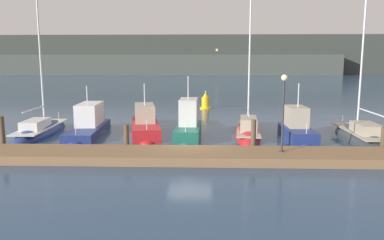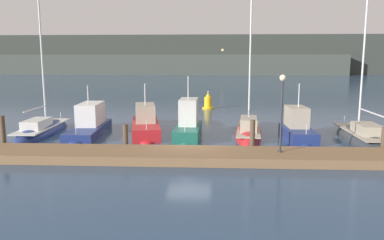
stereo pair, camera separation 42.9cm
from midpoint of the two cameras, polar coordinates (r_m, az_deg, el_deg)
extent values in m
plane|color=navy|center=(21.39, 0.11, -4.53)|extent=(400.00, 400.00, 0.00)
cube|color=brown|center=(19.21, -0.23, -5.42)|extent=(30.30, 2.80, 0.45)
cylinder|color=#4C3D2D|center=(23.67, -26.38, -1.76)|extent=(0.28, 0.28, 1.95)
cylinder|color=#4C3D2D|center=(21.17, -9.51, -2.69)|extent=(0.28, 0.28, 1.53)
cylinder|color=#4C3D2D|center=(20.78, 9.77, -2.49)|extent=(0.28, 0.28, 1.83)
cylinder|color=#4C3D2D|center=(22.74, 27.65, -2.85)|extent=(0.28, 0.28, 1.49)
ellipsoid|color=navy|center=(27.90, -21.34, -1.95)|extent=(2.37, 7.85, 1.60)
cube|color=silver|center=(27.81, -21.40, -0.88)|extent=(1.99, 6.59, 0.08)
cube|color=silver|center=(26.91, -22.17, -0.53)|extent=(1.32, 2.54, 0.58)
cylinder|color=silver|center=(28.02, -21.50, 9.10)|extent=(0.12, 0.12, 9.64)
cylinder|color=silver|center=(26.65, -22.40, 1.59)|extent=(0.25, 3.37, 0.09)
cylinder|color=silver|center=(31.07, -19.01, 0.71)|extent=(0.04, 0.04, 0.50)
ellipsoid|color=navy|center=(26.68, -14.97, -2.11)|extent=(2.55, 7.29, 1.12)
cube|color=navy|center=(26.63, -14.99, -1.49)|extent=(2.33, 6.57, 0.58)
cube|color=silver|center=(27.15, -14.72, 0.94)|extent=(1.61, 3.24, 1.50)
cube|color=black|center=(28.50, -14.06, 1.80)|extent=(1.24, 0.37, 0.67)
cylinder|color=silver|center=(26.44, -15.13, 3.73)|extent=(0.07, 0.07, 1.26)
cylinder|color=silver|center=(23.67, -16.80, -1.42)|extent=(0.04, 0.04, 0.60)
ellipsoid|color=red|center=(25.96, -6.59, -2.16)|extent=(3.20, 6.95, 0.99)
cube|color=red|center=(25.89, -6.61, -1.26)|extent=(2.92, 6.26, 0.83)
cube|color=#A39984|center=(26.39, -6.69, 1.13)|extent=(1.86, 3.15, 1.16)
cube|color=black|center=(27.69, -6.77, 1.86)|extent=(1.18, 0.46, 0.52)
cylinder|color=silver|center=(25.71, -6.71, 3.89)|extent=(0.07, 0.07, 1.49)
cylinder|color=silver|center=(22.99, -6.44, -0.76)|extent=(0.04, 0.04, 0.60)
ellipsoid|color=#195647|center=(24.30, -0.09, -2.88)|extent=(1.79, 5.14, 1.10)
cube|color=#195647|center=(24.21, -0.09, -1.88)|extent=(1.65, 4.63, 0.87)
cube|color=silver|center=(24.50, 0.00, 1.28)|extent=(1.19, 2.27, 1.69)
cube|color=black|center=(25.48, 0.18, 2.16)|extent=(1.01, 0.34, 0.75)
cylinder|color=silver|center=(23.93, -0.07, 4.92)|extent=(0.07, 0.07, 1.48)
cylinder|color=silver|center=(21.98, -0.54, -1.06)|extent=(0.04, 0.04, 0.60)
ellipsoid|color=red|center=(25.88, 9.05, -2.25)|extent=(2.52, 8.07, 1.58)
cube|color=#A39984|center=(25.79, 9.07, -1.22)|extent=(2.11, 6.78, 0.08)
cube|color=#A39984|center=(24.77, 9.11, -0.58)|extent=(1.30, 2.63, 0.83)
cylinder|color=silver|center=(26.02, 9.31, 8.78)|extent=(0.12, 0.12, 8.96)
cylinder|color=silver|center=(24.74, 9.15, 1.03)|extent=(0.38, 3.02, 0.09)
cylinder|color=silver|center=(29.35, 9.04, 0.52)|extent=(0.04, 0.04, 0.50)
ellipsoid|color=navy|center=(24.90, 16.22, -2.95)|extent=(1.79, 4.96, 1.08)
cube|color=navy|center=(24.83, 16.26, -2.05)|extent=(1.64, 4.46, 0.80)
cube|color=#A39984|center=(25.13, 16.11, 0.51)|extent=(1.21, 2.19, 1.29)
cube|color=black|center=(26.05, 15.63, 1.25)|extent=(1.05, 0.26, 0.58)
cylinder|color=silver|center=(24.58, 16.46, 3.59)|extent=(0.07, 0.07, 1.51)
cylinder|color=silver|center=(22.72, 17.55, -1.33)|extent=(0.04, 0.04, 0.60)
ellipsoid|color=#2D3338|center=(26.10, 24.78, -2.89)|extent=(2.28, 7.55, 1.65)
cube|color=#A39984|center=(25.99, 24.87, -1.61)|extent=(1.92, 6.34, 0.08)
cube|color=#A39984|center=(25.11, 25.61, -1.23)|extent=(1.31, 2.43, 0.60)
cylinder|color=silver|center=(26.17, 25.12, 8.95)|extent=(0.12, 0.12, 9.53)
cylinder|color=silver|center=(24.61, 26.08, 1.03)|extent=(0.20, 3.74, 0.09)
cylinder|color=silver|center=(29.17, 22.60, 0.12)|extent=(0.04, 0.04, 0.50)
cylinder|color=gold|center=(39.31, 2.77, 1.83)|extent=(1.21, 1.21, 0.16)
cylinder|color=gold|center=(39.24, 2.77, 2.73)|extent=(0.81, 0.81, 1.08)
cone|color=gold|center=(39.16, 2.78, 3.88)|extent=(0.56, 0.56, 0.50)
sphere|color=#F9EAB7|center=(39.13, 2.79, 4.31)|extent=(0.16, 0.16, 0.16)
cylinder|color=#2D2D33|center=(19.54, 13.88, -4.68)|extent=(0.24, 0.24, 0.06)
cylinder|color=#2D2D33|center=(19.20, 14.08, 0.55)|extent=(0.10, 0.10, 3.54)
sphere|color=#F9EAB7|center=(19.02, 14.30, 6.25)|extent=(0.32, 0.32, 0.32)
cube|color=#333833|center=(141.68, 2.69, 9.87)|extent=(240.00, 16.00, 13.96)
cube|color=#3F463F|center=(134.32, -8.38, 8.33)|extent=(144.00, 10.00, 6.93)
cube|color=#F4DB8C|center=(140.88, 21.66, 6.93)|extent=(0.80, 0.10, 0.80)
cube|color=#F4DB8C|center=(135.63, 13.13, 8.81)|extent=(0.80, 0.10, 0.80)
cube|color=#F4DB8C|center=(139.18, -13.32, 8.47)|extent=(0.80, 0.10, 0.80)
cube|color=#F4DB8C|center=(138.61, -12.51, 9.40)|extent=(0.80, 0.10, 0.80)
cube|color=#F4DB8C|center=(135.24, -5.88, 9.21)|extent=(0.80, 0.10, 0.80)
cube|color=#F4DB8C|center=(135.10, -5.48, 9.37)|extent=(0.80, 0.10, 0.80)
cube|color=#F4DB8C|center=(133.94, 6.72, 7.31)|extent=(0.80, 0.10, 0.80)
cube|color=#F4DB8C|center=(134.68, 10.41, 8.86)|extent=(0.80, 0.10, 0.80)
cube|color=#F4DB8C|center=(134.03, 7.48, 7.73)|extent=(0.80, 0.10, 0.80)
cube|color=#F4DB8C|center=(134.33, -2.87, 9.16)|extent=(0.80, 0.10, 0.80)
cube|color=#F4DB8C|center=(133.72, 4.76, 10.60)|extent=(0.80, 0.10, 0.80)
cube|color=#F4DB8C|center=(134.70, -4.13, 7.99)|extent=(0.80, 0.10, 0.80)
cube|color=#F4DB8C|center=(137.95, 17.63, 7.75)|extent=(0.80, 0.10, 0.80)
camera|label=1|loc=(0.21, -89.49, 0.08)|focal=35.00mm
camera|label=2|loc=(0.21, 90.51, -0.08)|focal=35.00mm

